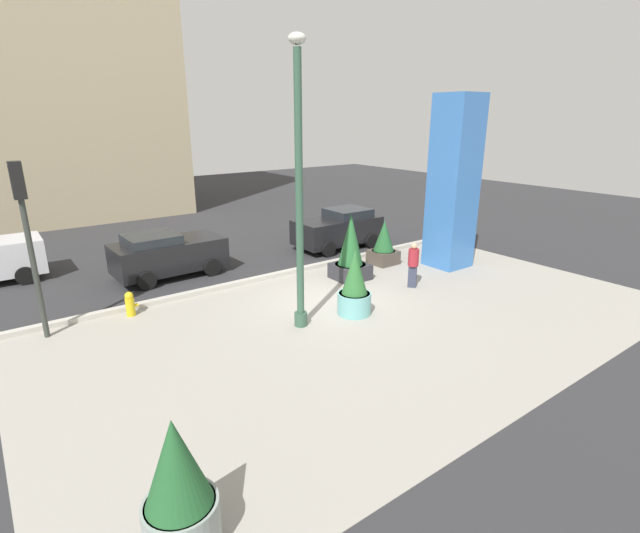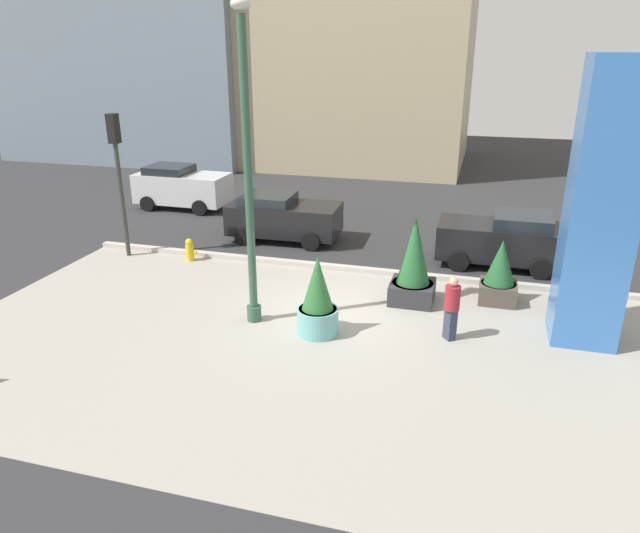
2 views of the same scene
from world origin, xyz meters
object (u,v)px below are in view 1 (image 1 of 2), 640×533
Objects in this scene: potted_plant_curbside at (351,251)px; traffic_light_corner at (26,223)px; potted_plant_mid_plaza at (355,287)px; car_intersection at (167,254)px; fire_hydrant at (130,304)px; lamp_post at (299,196)px; potted_plant_near_right at (179,491)px; car_far_lane at (339,228)px; pedestrian_by_curb at (413,263)px; potted_plant_near_left at (384,244)px; art_pillar_blue at (453,184)px.

potted_plant_curbside is 9.85m from traffic_light_corner.
potted_plant_mid_plaza is 7.44m from car_intersection.
lamp_post is at bearing -44.32° from fire_hydrant.
potted_plant_near_right is at bearing -141.27° from potted_plant_curbside.
potted_plant_mid_plaza reaches higher than car_far_lane.
lamp_post is 3.15× the size of potted_plant_curbside.
fire_hydrant is at bearing 159.08° from pedestrian_by_curb.
traffic_light_corner reaches higher than potted_plant_curbside.
traffic_light_corner is 12.36m from car_far_lane.
fire_hydrant is at bearing -166.52° from car_far_lane.
car_intersection is at bearing 140.79° from potted_plant_curbside.
traffic_light_corner is at bearing 93.60° from potted_plant_near_right.
fire_hydrant is 9.09m from pedestrian_by_curb.
lamp_post is 1.63× the size of traffic_light_corner.
potted_plant_near_right is 13.73m from potted_plant_near_left.
lamp_post is at bearing -77.32° from car_intersection.
art_pillar_blue is 3.48m from potted_plant_near_left.
car_far_lane is (6.05, 5.88, -2.80)m from lamp_post.
fire_hydrant is at bearing 175.98° from potted_plant_near_left.
pedestrian_by_curb reaches higher than fire_hydrant.
potted_plant_near_left is 2.34m from potted_plant_curbside.
potted_plant_near_left is at bearing -2.77° from traffic_light_corner.
lamp_post is 4.76× the size of pedestrian_by_curb.
lamp_post is 3.68× the size of potted_plant_near_right.
potted_plant_mid_plaza is at bearing -64.51° from car_intersection.
pedestrian_by_curb is (-1.10, -2.57, 0.07)m from potted_plant_near_left.
potted_plant_near_right reaches higher than potted_plant_mid_plaza.
potted_plant_near_left is at bearing 34.90° from potted_plant_near_right.
fire_hydrant is at bearing 135.68° from lamp_post.
art_pillar_blue is 1.39× the size of traffic_light_corner.
potted_plant_near_left is at bearing 66.84° from pedestrian_by_curb.
potted_plant_near_right is at bearing -136.35° from car_far_lane.
traffic_light_corner reaches higher than car_far_lane.
potted_plant_near_left reaches higher than pedestrian_by_curb.
potted_plant_near_left is 0.89× the size of potted_plant_mid_plaza.
potted_plant_mid_plaza is 1.26× the size of pedestrian_by_curb.
car_intersection is at bearing 34.40° from traffic_light_corner.
potted_plant_near_right is 2.72× the size of fire_hydrant.
car_far_lane is at bearing 110.97° from art_pillar_blue.
lamp_post is 3.32m from potted_plant_mid_plaza.
lamp_post is 6.82m from traffic_light_corner.
traffic_light_corner is (-13.68, 2.21, -0.11)m from art_pillar_blue.
car_intersection is (2.19, 2.91, 0.48)m from fire_hydrant.
car_far_lane is at bearing 13.48° from fire_hydrant.
art_pillar_blue is 3.15× the size of potted_plant_near_right.
art_pillar_blue is 6.69m from potted_plant_mid_plaza.
potted_plant_mid_plaza is at bearing -25.98° from traffic_light_corner.
pedestrian_by_curb is (-2.99, -0.93, -2.34)m from art_pillar_blue.
potted_plant_near_left reaches higher than car_far_lane.
potted_plant_mid_plaza is (1.75, -0.25, -2.81)m from lamp_post.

